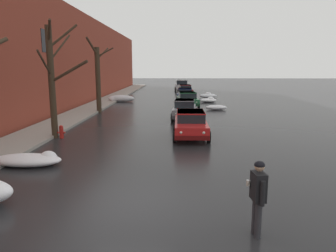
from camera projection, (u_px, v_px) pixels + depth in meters
ground_plane at (127, 206)px, 8.76m from camera, size 200.00×200.00×0.00m
left_sidewalk_slab at (83, 112)px, 26.62m from camera, size 2.59×80.00×0.15m
brick_townhouse_facade at (59, 57)px, 25.84m from camera, size 0.63×80.00×9.15m
snow_bank_near_corner_left at (30, 160)px, 12.26m from camera, size 2.68×1.15×0.56m
snow_bank_along_left_kerb at (208, 96)px, 38.86m from camera, size 2.14×1.20×0.73m
snow_bank_mid_block_left at (120, 99)px, 34.59m from camera, size 2.92×0.91×0.75m
snow_bank_near_corner_right at (217, 107)px, 28.20m from camera, size 1.88×0.91×0.45m
snow_bank_far_right_pile at (209, 100)px, 34.20m from camera, size 1.83×1.37×0.64m
bare_tree_second_along_sidewalk at (53, 78)px, 16.53m from camera, size 2.28×3.37×6.08m
bare_tree_mid_block at (98, 77)px, 26.17m from camera, size 1.97×2.51×6.12m
sedan_red_approaching_near_lane at (191, 123)px, 17.21m from camera, size 1.91×4.20×1.42m
sedan_grey_parked_kerbside_close at (185, 109)px, 23.24m from camera, size 1.99×4.15×1.42m
sedan_green_parked_kerbside_mid at (187, 99)px, 30.23m from camera, size 2.28×4.31×1.42m
sedan_darkblue_parked_far_down_block at (185, 94)px, 35.78m from camera, size 2.03×4.12×1.42m
sedan_maroon_queued_behind_truck at (185, 90)px, 42.61m from camera, size 2.14×4.09×1.42m
suv_silver_at_far_intersection at (182, 85)px, 48.99m from camera, size 2.20×4.61×1.82m
pedestrian_with_coffee at (258, 193)px, 7.03m from camera, size 0.40×0.64×1.76m
fire_hydrant at (61, 132)px, 17.00m from camera, size 0.42×0.22×0.71m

